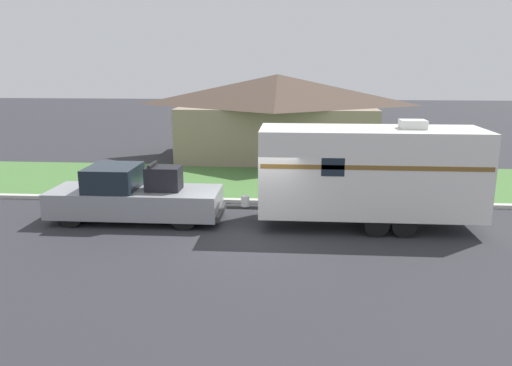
{
  "coord_description": "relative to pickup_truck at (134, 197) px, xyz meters",
  "views": [
    {
      "loc": [
        1.08,
        -14.82,
        5.3
      ],
      "look_at": [
        -0.12,
        1.26,
        1.4
      ],
      "focal_mm": 35.0,
      "sensor_mm": 36.0,
      "label": 1
    }
  ],
  "objects": [
    {
      "name": "ground_plane",
      "position": [
        4.32,
        -1.26,
        -0.85
      ],
      "size": [
        120.0,
        120.0,
        0.0
      ],
      "primitive_type": "plane",
      "color": "#2D2D33"
    },
    {
      "name": "pickup_truck",
      "position": [
        0.0,
        0.0,
        0.0
      ],
      "size": [
        5.88,
        2.03,
        2.02
      ],
      "color": "black",
      "rests_on": "ground_plane"
    },
    {
      "name": "house_across_street",
      "position": [
        4.47,
        12.41,
        1.57
      ],
      "size": [
        11.44,
        7.17,
        4.67
      ],
      "color": "gray",
      "rests_on": "ground_plane"
    },
    {
      "name": "mailbox",
      "position": [
        5.6,
        3.61,
        0.19
      ],
      "size": [
        0.48,
        0.2,
        1.36
      ],
      "color": "brown",
      "rests_on": "ground_plane"
    },
    {
      "name": "lawn_strip",
      "position": [
        4.32,
        6.14,
        -0.83
      ],
      "size": [
        80.0,
        7.0,
        0.03
      ],
      "color": "#477538",
      "rests_on": "ground_plane"
    },
    {
      "name": "travel_trailer",
      "position": [
        7.9,
        -0.0,
        1.02
      ],
      "size": [
        8.25,
        2.4,
        3.54
      ],
      "color": "black",
      "rests_on": "ground_plane"
    },
    {
      "name": "curb_strip",
      "position": [
        4.32,
        2.49,
        -0.78
      ],
      "size": [
        80.0,
        0.3,
        0.14
      ],
      "color": "beige",
      "rests_on": "ground_plane"
    }
  ]
}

